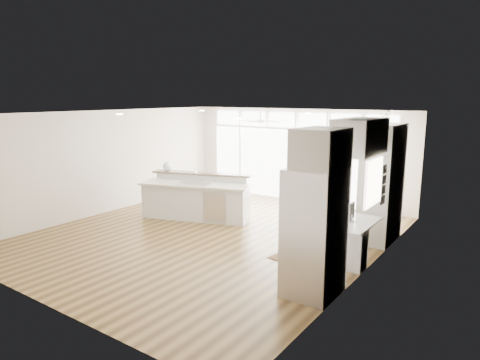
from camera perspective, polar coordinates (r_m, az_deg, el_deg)
The scene contains 24 objects.
floor at distance 9.70m, azimuth -3.76°, elevation -7.32°, with size 7.00×8.00×0.02m, color #493216.
ceiling at distance 9.21m, azimuth -3.98°, elevation 8.88°, with size 7.00×8.00×0.02m, color white.
wall_back at distance 12.69m, azimuth 7.52°, elevation 3.31°, with size 7.00×0.04×2.70m, color beige.
wall_front at distance 6.81m, azimuth -25.50°, elevation -4.52°, with size 7.00×0.04×2.70m, color beige.
wall_left at distance 11.85m, azimuth -17.21°, elevation 2.35°, with size 0.04×8.00×2.70m, color beige.
wall_right at distance 7.71m, azimuth 16.88°, elevation -2.15°, with size 0.04×8.00×2.70m, color beige.
glass_wall at distance 12.68m, azimuth 7.36°, elevation 1.94°, with size 5.80×0.06×2.08m, color white.
transom_row at distance 12.54m, azimuth 7.51°, elevation 7.95°, with size 5.90×0.06×0.40m, color white.
desk_window at distance 7.96m, azimuth 17.37°, elevation -0.30°, with size 0.04×0.85×0.85m, color white.
ceiling_fan at distance 11.79m, azimuth 2.76°, elevation 8.32°, with size 1.16×1.16×0.32m, color white.
recessed_lights at distance 9.37m, azimuth -3.20°, elevation 8.81°, with size 3.40×3.00×0.02m, color white.
oven_cabinet at distance 9.51m, azimuth 18.37°, elevation -0.39°, with size 0.64×1.20×2.50m, color silver.
desk_nook at distance 8.36m, azimuth 14.73°, elevation -7.92°, with size 0.72×1.30×0.76m, color silver.
upper_cabinets at distance 7.94m, azimuth 15.71°, elevation 5.61°, with size 0.64×1.30×0.64m, color silver.
refrigerator at distance 6.72m, azimuth 9.88°, elevation -6.87°, with size 0.76×0.90×2.00m, color silver.
fridge_cabinet at distance 6.42m, azimuth 10.76°, elevation 4.15°, with size 0.64×0.90×0.60m, color silver.
framed_photos at distance 8.58m, azimuth 18.58°, elevation -0.60°, with size 0.06×0.22×0.80m, color black.
kitchen_island at distance 10.83m, azimuth -5.95°, elevation -2.29°, with size 2.79×1.05×1.11m, color silver.
rug at distance 8.35m, azimuth 7.35°, elevation -10.41°, with size 0.87×0.63×0.01m, color #341E10.
office_chair at distance 8.39m, azimuth 14.35°, elevation -6.93°, with size 0.53×0.49×1.01m, color black.
fishbowl at distance 11.44m, azimuth -9.67°, elevation 1.79°, with size 0.25×0.25×0.25m, color white.
monitor at distance 8.23m, azimuth 14.40°, elevation -4.16°, with size 0.07×0.43×0.35m, color black.
keyboard at distance 8.33m, azimuth 13.25°, elevation -5.12°, with size 0.12×0.33×0.02m, color white.
potted_plant at distance 9.35m, azimuth 18.88°, elevation 7.78°, with size 0.25×0.27×0.21m, color #2A5B27.
Camera 1 is at (5.77, -7.17, 3.06)m, focal length 32.00 mm.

